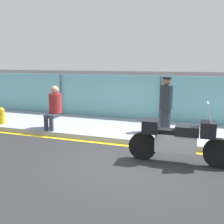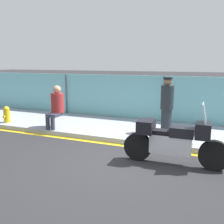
{
  "view_description": "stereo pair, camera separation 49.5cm",
  "coord_description": "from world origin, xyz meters",
  "px_view_note": "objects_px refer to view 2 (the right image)",
  "views": [
    {
      "loc": [
        1.46,
        -5.59,
        2.31
      ],
      "look_at": [
        -1.12,
        1.84,
        0.8
      ],
      "focal_mm": 42.0,
      "sensor_mm": 36.0,
      "label": 1
    },
    {
      "loc": [
        1.93,
        -5.41,
        2.31
      ],
      "look_at": [
        -1.12,
        1.84,
        0.8
      ],
      "focal_mm": 42.0,
      "sensor_mm": 36.0,
      "label": 2
    }
  ],
  "objects_px": {
    "motorcycle": "(174,140)",
    "officer_standing": "(167,105)",
    "person_seated_on_curb": "(56,105)",
    "fire_hydrant": "(7,115)"
  },
  "relations": [
    {
      "from": "motorcycle",
      "to": "fire_hydrant",
      "type": "xyz_separation_m",
      "value": [
        -6.2,
        1.34,
        -0.14
      ]
    },
    {
      "from": "person_seated_on_curb",
      "to": "motorcycle",
      "type": "bearing_deg",
      "value": -19.28
    },
    {
      "from": "motorcycle",
      "to": "person_seated_on_curb",
      "type": "distance_m",
      "value": 4.37
    },
    {
      "from": "officer_standing",
      "to": "person_seated_on_curb",
      "type": "distance_m",
      "value": 3.6
    },
    {
      "from": "motorcycle",
      "to": "fire_hydrant",
      "type": "distance_m",
      "value": 6.35
    },
    {
      "from": "officer_standing",
      "to": "fire_hydrant",
      "type": "xyz_separation_m",
      "value": [
        -5.6,
        -0.89,
        -0.58
      ]
    },
    {
      "from": "motorcycle",
      "to": "officer_standing",
      "type": "xyz_separation_m",
      "value": [
        -0.6,
        2.23,
        0.44
      ]
    },
    {
      "from": "officer_standing",
      "to": "person_seated_on_curb",
      "type": "xyz_separation_m",
      "value": [
        -3.51,
        -0.79,
        -0.1
      ]
    },
    {
      "from": "person_seated_on_curb",
      "to": "fire_hydrant",
      "type": "distance_m",
      "value": 2.15
    },
    {
      "from": "person_seated_on_curb",
      "to": "fire_hydrant",
      "type": "xyz_separation_m",
      "value": [
        -2.1,
        -0.1,
        -0.48
      ]
    }
  ]
}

